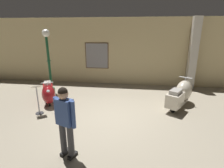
{
  "coord_description": "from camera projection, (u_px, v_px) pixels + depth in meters",
  "views": [
    {
      "loc": [
        0.82,
        -5.29,
        2.86
      ],
      "look_at": [
        -0.09,
        1.33,
        0.79
      ],
      "focal_mm": 28.22,
      "sensor_mm": 36.0,
      "label": 1
    }
  ],
  "objects": [
    {
      "name": "ground_plane",
      "position": [
        109.0,
        118.0,
        5.96
      ],
      "size": [
        60.0,
        60.0,
        0.0
      ],
      "primitive_type": "plane",
      "color": "gray"
    },
    {
      "name": "showroom_back_wall",
      "position": [
        123.0,
        52.0,
        9.26
      ],
      "size": [
        18.0,
        0.63,
        3.46
      ],
      "color": "#CCB784",
      "rests_on": "ground"
    },
    {
      "name": "scooter_0",
      "position": [
        48.0,
        93.0,
        7.04
      ],
      "size": [
        1.13,
        1.58,
        0.95
      ],
      "rotation": [
        0.0,
        0.0,
        -1.07
      ],
      "color": "black",
      "rests_on": "ground"
    },
    {
      "name": "scooter_1",
      "position": [
        181.0,
        94.0,
        6.75
      ],
      "size": [
        1.36,
        1.8,
        1.1
      ],
      "rotation": [
        0.0,
        0.0,
        1.03
      ],
      "color": "black",
      "rests_on": "ground"
    },
    {
      "name": "lamppost",
      "position": [
        48.0,
        55.0,
        7.96
      ],
      "size": [
        0.34,
        0.34,
        2.88
      ],
      "color": "#144728",
      "rests_on": "ground"
    },
    {
      "name": "visitor_0",
      "position": [
        65.0,
        118.0,
        3.87
      ],
      "size": [
        0.55,
        0.37,
        1.71
      ],
      "rotation": [
        0.0,
        0.0,
        1.21
      ],
      "color": "black",
      "rests_on": "ground"
    },
    {
      "name": "info_stanchion",
      "position": [
        38.0,
        102.0,
        6.13
      ],
      "size": [
        0.39,
        0.37,
        1.05
      ],
      "color": "#333338",
      "rests_on": "ground"
    }
  ]
}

